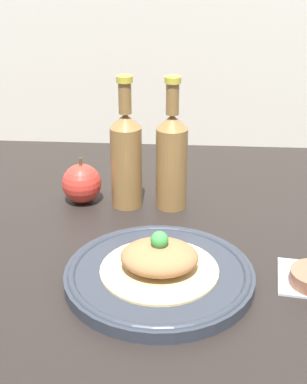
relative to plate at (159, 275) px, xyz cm
name	(u,v)px	position (x,y,z in cm)	size (l,w,h in cm)	color
ground_plane	(155,254)	(-1.39, 11.46, -3.25)	(180.00, 110.00, 4.00)	black
plate	(159,275)	(0.00, 0.00, 0.00)	(29.81, 29.81, 2.34)	#2D333D
plated_food	(159,259)	(0.00, 0.00, 2.87)	(18.58, 18.58, 6.91)	#D6BC7F
cider_bottle_left	(126,157)	(-8.21, 26.95, 9.17)	(6.20, 6.20, 26.33)	olive
cider_bottle_right	(172,158)	(0.70, 26.95, 9.17)	(6.20, 6.20, 26.33)	olive
apple	(82,183)	(-17.57, 27.72, 2.79)	(8.06, 8.06, 9.60)	red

